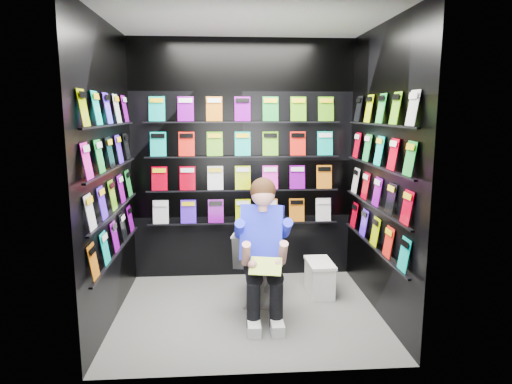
{
  "coord_description": "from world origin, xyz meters",
  "views": [
    {
      "loc": [
        -0.21,
        -3.95,
        1.84
      ],
      "look_at": [
        0.09,
        0.15,
        1.11
      ],
      "focal_mm": 32.0,
      "sensor_mm": 36.0,
      "label": 1
    }
  ],
  "objects": [
    {
      "name": "comics_right",
      "position": [
        1.17,
        0.0,
        1.31
      ],
      "size": [
        0.06,
        1.7,
        1.37
      ],
      "primitive_type": null,
      "color": "#CC6B14",
      "rests_on": "wall_right"
    },
    {
      "name": "ceiling",
      "position": [
        0.0,
        0.0,
        2.6
      ],
      "size": [
        2.4,
        2.4,
        0.0
      ],
      "primitive_type": "plane",
      "color": "white",
      "rests_on": "floor"
    },
    {
      "name": "reader",
      "position": [
        0.13,
        -0.04,
        0.76
      ],
      "size": [
        0.65,
        0.83,
        1.36
      ],
      "primitive_type": null,
      "rotation": [
        0.0,
        0.0,
        -0.21
      ],
      "color": "#252BE8",
      "rests_on": "toilet"
    },
    {
      "name": "comics_left",
      "position": [
        -1.17,
        0.0,
        1.31
      ],
      "size": [
        0.06,
        1.7,
        1.37
      ],
      "primitive_type": null,
      "color": "#CC6B14",
      "rests_on": "wall_left"
    },
    {
      "name": "held_comic",
      "position": [
        0.13,
        -0.39,
        0.58
      ],
      "size": [
        0.29,
        0.21,
        0.11
      ],
      "primitive_type": "cube",
      "rotation": [
        -0.96,
        0.0,
        -0.21
      ],
      "color": "green",
      "rests_on": "reader"
    },
    {
      "name": "toilet",
      "position": [
        0.13,
        0.34,
        0.37
      ],
      "size": [
        0.57,
        0.82,
        0.73
      ],
      "primitive_type": "imported",
      "rotation": [
        0.0,
        0.0,
        2.93
      ],
      "color": "white",
      "rests_on": "floor"
    },
    {
      "name": "wall_front",
      "position": [
        0.0,
        -1.0,
        1.3
      ],
      "size": [
        2.4,
        0.04,
        2.6
      ],
      "primitive_type": "cube",
      "color": "black",
      "rests_on": "floor"
    },
    {
      "name": "wall_left",
      "position": [
        -1.2,
        0.0,
        1.3
      ],
      "size": [
        0.04,
        2.0,
        2.6
      ],
      "primitive_type": "cube",
      "color": "black",
      "rests_on": "floor"
    },
    {
      "name": "wall_right",
      "position": [
        1.2,
        0.0,
        1.3
      ],
      "size": [
        0.04,
        2.0,
        2.6
      ],
      "primitive_type": "cube",
      "color": "black",
      "rests_on": "floor"
    },
    {
      "name": "longbox",
      "position": [
        0.75,
        0.4,
        0.16
      ],
      "size": [
        0.24,
        0.42,
        0.31
      ],
      "primitive_type": "cube",
      "rotation": [
        0.0,
        0.0,
        0.02
      ],
      "color": "white",
      "rests_on": "floor"
    },
    {
      "name": "wall_back",
      "position": [
        0.0,
        1.0,
        1.3
      ],
      "size": [
        2.4,
        0.04,
        2.6
      ],
      "primitive_type": "cube",
      "color": "black",
      "rests_on": "floor"
    },
    {
      "name": "floor",
      "position": [
        0.0,
        0.0,
        0.0
      ],
      "size": [
        2.4,
        2.4,
        0.0
      ],
      "primitive_type": "plane",
      "color": "slate",
      "rests_on": "ground"
    },
    {
      "name": "comics_back",
      "position": [
        0.0,
        0.97,
        1.31
      ],
      "size": [
        2.1,
        0.06,
        1.37
      ],
      "primitive_type": null,
      "color": "#CC6B14",
      "rests_on": "wall_back"
    },
    {
      "name": "longbox_lid",
      "position": [
        0.75,
        0.4,
        0.33
      ],
      "size": [
        0.26,
        0.44,
        0.03
      ],
      "primitive_type": "cube",
      "rotation": [
        0.0,
        0.0,
        0.02
      ],
      "color": "white",
      "rests_on": "longbox"
    }
  ]
}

